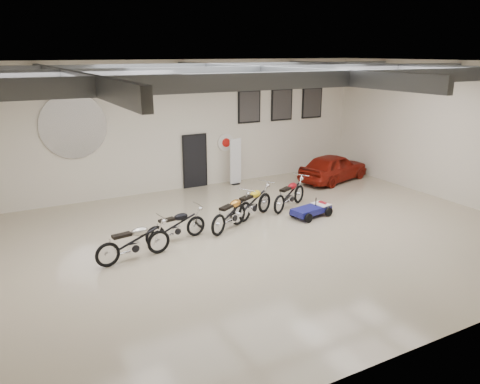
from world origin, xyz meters
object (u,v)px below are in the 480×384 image
motorcycle_silver (133,241)px  vintage_car (334,167)px  go_kart (314,207)px  motorcycle_red (290,194)px  motorcycle_black (176,225)px  motorcycle_yellow (252,202)px  motorcycle_gold (232,212)px  banner_stand (235,162)px

motorcycle_silver → vintage_car: bearing=13.4°
motorcycle_silver → go_kart: bearing=-2.7°
motorcycle_red → vintage_car: 4.24m
motorcycle_silver → vintage_car: 10.36m
motorcycle_black → go_kart: bearing=-10.4°
motorcycle_yellow → motorcycle_gold: bearing=-178.6°
banner_stand → go_kart: (0.50, -4.68, -0.64)m
motorcycle_black → motorcycle_gold: size_ratio=0.92×
motorcycle_black → go_kart: 4.85m
motorcycle_gold → go_kart: (2.95, -0.27, -0.22)m
motorcycle_silver → motorcycle_red: bearing=7.3°
motorcycle_silver → motorcycle_gold: size_ratio=0.99×
motorcycle_silver → go_kart: size_ratio=1.18×
go_kart → vintage_car: 4.66m
motorcycle_yellow → go_kart: motorcycle_yellow is taller
go_kart → motorcycle_yellow: bearing=148.2°
motorcycle_black → motorcycle_red: size_ratio=0.93×
motorcycle_red → motorcycle_yellow: bearing=162.6°
motorcycle_black → go_kart: size_ratio=1.10×
banner_stand → vintage_car: size_ratio=0.54×
motorcycle_black → motorcycle_gold: bearing=-4.7°
motorcycle_silver → motorcycle_yellow: motorcycle_yellow is taller
motorcycle_red → go_kart: size_ratio=1.18×
motorcycle_black → motorcycle_yellow: (2.88, 0.64, 0.06)m
banner_stand → motorcycle_yellow: 4.20m
motorcycle_yellow → go_kart: size_ratio=1.22×
motorcycle_red → motorcycle_black: bearing=164.2°
motorcycle_black → motorcycle_yellow: bearing=3.6°
motorcycle_silver → motorcycle_black: bearing=17.6°
motorcycle_yellow → go_kart: 2.12m
motorcycle_black → vintage_car: (8.23, 3.06, 0.10)m
banner_stand → go_kart: bearing=-89.4°
motorcycle_silver → motorcycle_red: motorcycle_red is taller
motorcycle_black → motorcycle_gold: (1.89, 0.14, 0.04)m
motorcycle_black → banner_stand: bearing=37.4°
banner_stand → motorcycle_gold: bearing=-124.6°
banner_stand → motorcycle_silver: size_ratio=0.93×
motorcycle_black → vintage_car: vintage_car is taller
motorcycle_gold → motorcycle_red: size_ratio=1.01×
banner_stand → motorcycle_silver: bearing=-143.4°
motorcycle_gold → go_kart: size_ratio=1.19×
motorcycle_red → vintage_car: bearing=2.7°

